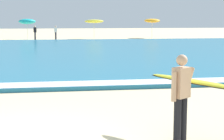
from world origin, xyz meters
TOP-DOWN VIEW (x-y plane):
  - sea at (0.00, 19.12)m, footprint 120.00×28.00m
  - surf_foam at (0.00, 5.72)m, footprint 120.00×1.07m
  - surfer_with_board at (3.46, -0.15)m, footprint 1.63×2.18m
  - beach_umbrella_1 at (-2.44, 36.25)m, footprint 1.89×1.92m
  - beach_umbrella_2 at (5.23, 36.61)m, footprint 2.22×2.24m
  - beach_umbrella_3 at (12.49, 37.62)m, footprint 1.93×1.94m
  - beachgoer_near_row_left at (0.75, 34.92)m, footprint 0.32×0.20m
  - beachgoer_near_row_mid at (-1.52, 35.14)m, footprint 0.32×0.20m

SIDE VIEW (x-z plane):
  - sea at x=0.00m, z-range 0.00..0.14m
  - surf_foam at x=0.00m, z-range 0.14..0.15m
  - beachgoer_near_row_left at x=0.75m, z-range 0.05..1.63m
  - beachgoer_near_row_mid at x=-1.52m, z-range 0.05..1.63m
  - surfer_with_board at x=3.46m, z-range 0.17..1.90m
  - beach_umbrella_1 at x=-2.44m, z-range 0.83..3.22m
  - beach_umbrella_2 at x=5.23m, z-range 0.88..3.18m
  - beach_umbrella_3 at x=12.49m, z-range 0.91..3.27m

